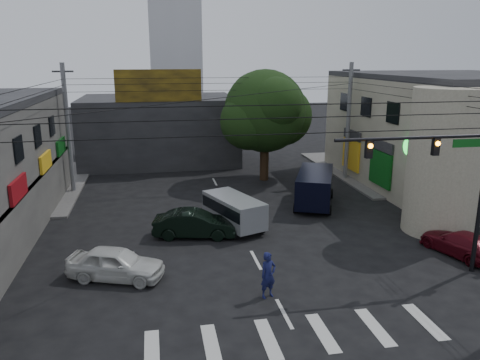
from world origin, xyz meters
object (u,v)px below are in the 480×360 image
object	(u,v)px
utility_pole_far_right	(348,122)
traffic_officer	(268,275)
utility_pole_far_left	(68,130)
dark_sedan	(195,224)
navy_van	(315,189)
silver_minivan	(234,213)
maroon_sedan	(461,243)
street_tree	(265,111)
traffic_gantry	(451,171)
white_compact	(116,263)

from	to	relation	value
utility_pole_far_right	traffic_officer	world-z (taller)	utility_pole_far_right
utility_pole_far_left	dark_sedan	size ratio (longest dim) A/B	1.96
navy_van	silver_minivan	bearing A→B (deg)	142.09
maroon_sedan	traffic_officer	world-z (taller)	traffic_officer
street_tree	dark_sedan	world-z (taller)	street_tree
traffic_gantry	silver_minivan	bearing A→B (deg)	137.18
utility_pole_far_left	white_compact	distance (m)	15.79
utility_pole_far_right	silver_minivan	xyz separation A→B (m)	(-10.79, -9.48, -3.67)
white_compact	navy_van	xyz separation A→B (m)	(12.24, 8.67, 0.40)
maroon_sedan	white_compact	bearing A→B (deg)	-17.15
navy_van	utility_pole_far_left	bearing A→B (deg)	92.21
dark_sedan	traffic_officer	bearing A→B (deg)	-151.33
street_tree	navy_van	world-z (taller)	street_tree
utility_pole_far_right	white_compact	bearing A→B (deg)	-139.01
dark_sedan	navy_van	size ratio (longest dim) A/B	0.78
silver_minivan	traffic_gantry	bearing A→B (deg)	-154.01
street_tree	utility_pole_far_right	distance (m)	6.63
utility_pole_far_right	maroon_sedan	world-z (taller)	utility_pole_far_right
street_tree	utility_pole_far_right	bearing A→B (deg)	-8.75
utility_pole_far_left	traffic_officer	size ratio (longest dim) A/B	4.74
traffic_gantry	street_tree	bearing A→B (deg)	101.99
traffic_gantry	utility_pole_far_left	size ratio (longest dim) A/B	0.78
utility_pole_far_left	traffic_officer	xyz separation A→B (m)	(10.20, -17.60, -3.63)
silver_minivan	navy_van	size ratio (longest dim) A/B	0.78
traffic_officer	maroon_sedan	bearing A→B (deg)	-8.21
traffic_officer	dark_sedan	bearing A→B (deg)	86.85
traffic_gantry	navy_van	world-z (taller)	traffic_gantry
dark_sedan	utility_pole_far_left	bearing A→B (deg)	48.22
white_compact	silver_minivan	distance (m)	8.16
street_tree	traffic_officer	world-z (taller)	street_tree
maroon_sedan	utility_pole_far_left	bearing A→B (deg)	-52.00
street_tree	traffic_gantry	world-z (taller)	street_tree
maroon_sedan	navy_van	bearing A→B (deg)	-80.01
traffic_gantry	maroon_sedan	bearing A→B (deg)	37.38
traffic_gantry	utility_pole_far_left	bearing A→B (deg)	137.14
silver_minivan	navy_van	xyz separation A→B (m)	(6.03, 3.38, 0.20)
utility_pole_far_left	navy_van	xyz separation A→B (m)	(16.24, -6.10, -3.47)
traffic_gantry	white_compact	bearing A→B (deg)	171.15
silver_minivan	traffic_officer	distance (m)	8.12
traffic_gantry	traffic_officer	size ratio (longest dim) A/B	3.71
utility_pole_far_left	maroon_sedan	xyz separation A→B (m)	(20.59, -15.27, -3.99)
utility_pole_far_right	maroon_sedan	size ratio (longest dim) A/B	2.03
dark_sedan	white_compact	distance (m)	5.87
dark_sedan	maroon_sedan	bearing A→B (deg)	-100.11
white_compact	utility_pole_far_right	bearing A→B (deg)	-29.32
dark_sedan	traffic_officer	world-z (taller)	traffic_officer
street_tree	silver_minivan	bearing A→B (deg)	-112.26
white_compact	traffic_officer	distance (m)	6.82
navy_van	traffic_officer	bearing A→B (deg)	175.13
navy_van	traffic_officer	xyz separation A→B (m)	(-6.03, -11.50, -0.16)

